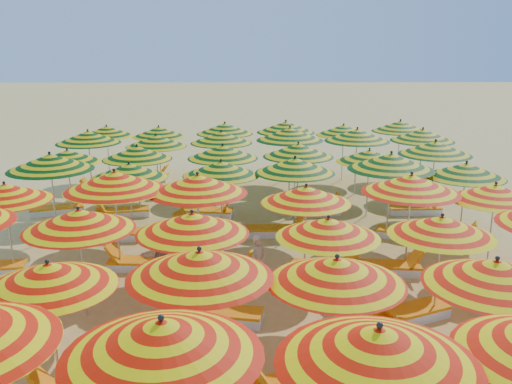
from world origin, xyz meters
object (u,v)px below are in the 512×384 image
umbrella_9 (337,271)px  umbrella_32 (223,152)px  lounger_25 (105,192)px  beachgoer_b (157,255)px  umbrella_33 (298,150)px  umbrella_21 (306,195)px  lounger_19 (445,238)px  beachgoer_a (258,261)px  umbrella_28 (391,161)px  umbrella_35 (435,148)px  umbrella_7 (48,276)px  lounger_14 (388,267)px  umbrella_19 (115,181)px  umbrella_45 (286,127)px  lounger_8 (408,314)px  lounger_23 (315,210)px  umbrella_23 (495,193)px  lounger_13 (328,266)px  lounger_27 (406,190)px  umbrella_22 (411,184)px  umbrella_41 (423,135)px  lounger_15 (112,234)px  lounger_20 (59,209)px  umbrella_47 (400,126)px  umbrella_18 (5,193)px  umbrella_20 (198,184)px  umbrella_34 (369,156)px  umbrella_30 (67,156)px  umbrella_31 (137,153)px  umbrella_24 (50,162)px  umbrella_29 (466,170)px  lounger_7 (219,314)px  umbrella_40 (357,135)px  umbrella_46 (343,130)px  lounger_16 (202,231)px  umbrella_10 (496,273)px  lounger_11 (141,263)px  lounger_12 (224,265)px  lounger_22 (208,212)px  umbrella_16 (442,226)px  umbrella_27 (295,165)px  umbrella_3 (378,346)px  umbrella_38 (221,137)px  umbrella_2 (162,338)px  lounger_17 (277,230)px  umbrella_26 (221,168)px  lounger_21 (121,212)px  umbrella_39 (290,134)px

umbrella_9 → umbrella_32: umbrella_32 is taller
lounger_25 → beachgoer_b: size_ratio=1.14×
umbrella_33 → umbrella_21: bearing=-92.6°
lounger_19 → beachgoer_a: bearing=-130.3°
umbrella_28 → umbrella_35: size_ratio=0.85×
umbrella_7 → lounger_14: (6.62, 4.72, -1.88)m
umbrella_19 → umbrella_45: (4.72, 9.29, -0.12)m
lounger_8 → lounger_23: (-1.10, 7.30, 0.00)m
umbrella_23 → lounger_13: (-4.02, -0.05, -1.87)m
lounger_27 → umbrella_22: bearing=-126.4°
umbrella_41 → lounger_15: size_ratio=1.74×
lounger_20 → umbrella_47: bearing=3.2°
umbrella_19 → umbrella_18: bearing=-176.9°
umbrella_20 → umbrella_34: umbrella_20 is taller
umbrella_30 → umbrella_31: 2.25m
umbrella_24 → umbrella_34: umbrella_24 is taller
umbrella_22 → lounger_13: (-1.97, -0.11, -2.08)m
umbrella_34 → beachgoer_b: size_ratio=1.75×
umbrella_35 → lounger_8: size_ratio=1.68×
umbrella_29 → lounger_7: umbrella_29 is taller
umbrella_40 → umbrella_45: size_ratio=1.07×
umbrella_46 → lounger_16: umbrella_46 is taller
umbrella_35 → lounger_20: bearing=179.6°
umbrella_10 → lounger_11: 8.66m
lounger_20 → beachgoer_a: beachgoer_a is taller
umbrella_9 → lounger_12: (-2.04, 4.96, -1.94)m
umbrella_29 → lounger_22: umbrella_29 is taller
umbrella_16 → umbrella_27: 5.62m
umbrella_3 → umbrella_20: (-2.73, 7.48, 0.00)m
umbrella_29 → lounger_27: size_ratio=1.29×
lounger_12 → lounger_15: bearing=166.9°
umbrella_18 → lounger_7: (5.24, -2.56, -1.92)m
umbrella_18 → lounger_20: bearing=95.6°
umbrella_45 → umbrella_38: bearing=-140.6°
umbrella_24 → beachgoer_a: bearing=-30.4°
umbrella_2 → umbrella_34: size_ratio=1.00×
lounger_17 → umbrella_28: bearing=-5.3°
umbrella_16 → lounger_14: umbrella_16 is taller
umbrella_45 → lounger_13: size_ratio=1.41×
umbrella_23 → umbrella_26: size_ratio=0.95×
lounger_11 → lounger_23: (4.94, 4.51, 0.00)m
umbrella_23 → lounger_21: bearing=155.9°
lounger_8 → lounger_25: (-8.60, 9.59, 0.00)m
umbrella_47 → umbrella_38: bearing=-161.2°
umbrella_32 → umbrella_46: bearing=45.8°
umbrella_34 → umbrella_47: 5.73m
umbrella_28 → umbrella_30: umbrella_28 is taller
umbrella_20 → umbrella_24: (-4.38, 2.50, 0.01)m
umbrella_23 → umbrella_39: size_ratio=0.73×
umbrella_39 → umbrella_46: umbrella_39 is taller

